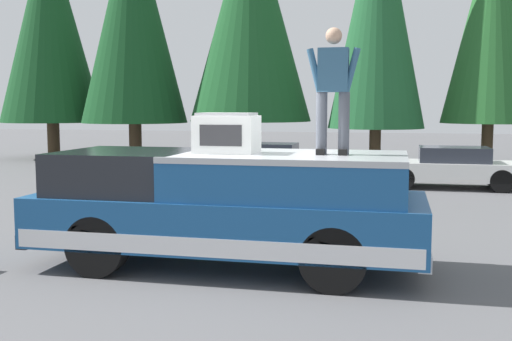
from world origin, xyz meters
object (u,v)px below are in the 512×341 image
person_on_truck_bed (333,87)px  compressor_unit (227,133)px  parked_car_navy (263,162)px  pickup_truck (228,207)px  parked_car_white (450,167)px

person_on_truck_bed → compressor_unit: bearing=91.9°
person_on_truck_bed → parked_car_navy: size_ratio=0.41×
pickup_truck → parked_car_white: bearing=-21.7°
parked_car_white → parked_car_navy: same height
compressor_unit → parked_car_navy: 10.34m
parked_car_white → compressor_unit: bearing=158.4°
person_on_truck_bed → parked_car_navy: person_on_truck_bed is taller
pickup_truck → person_on_truck_bed: (-0.02, -1.47, 1.68)m
compressor_unit → parked_car_navy: (10.11, 1.70, -1.35)m
person_on_truck_bed → parked_car_white: size_ratio=0.41×
pickup_truck → compressor_unit: (-0.07, -0.01, 1.05)m
compressor_unit → person_on_truck_bed: person_on_truck_bed is taller
compressor_unit → parked_car_navy: bearing=9.5°
pickup_truck → compressor_unit: 1.06m
person_on_truck_bed → parked_car_navy: (10.06, 3.16, -1.97)m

